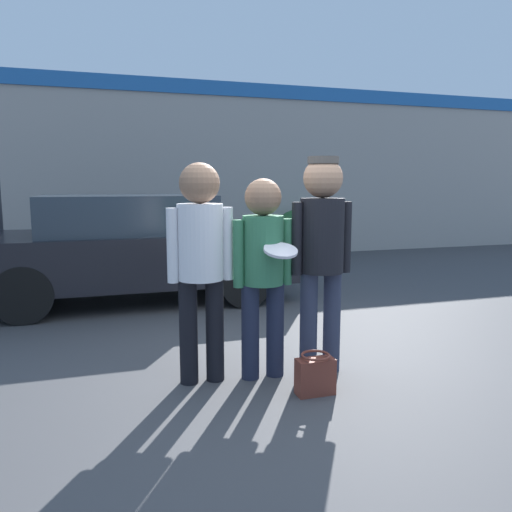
# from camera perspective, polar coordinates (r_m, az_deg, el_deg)

# --- Properties ---
(ground_plane) EXTENTS (56.00, 56.00, 0.00)m
(ground_plane) POSITION_cam_1_polar(r_m,az_deg,el_deg) (4.51, 4.50, -12.95)
(ground_plane) COLOR #3F3F42
(storefront_building) EXTENTS (24.00, 0.22, 3.80)m
(storefront_building) POSITION_cam_1_polar(r_m,az_deg,el_deg) (10.99, -9.27, 9.72)
(storefront_building) COLOR #B2A89E
(storefront_building) RESTS_ON ground
(person_left) EXTENTS (0.54, 0.37, 1.80)m
(person_left) POSITION_cam_1_polar(r_m,az_deg,el_deg) (4.03, -6.36, 0.49)
(person_left) COLOR black
(person_left) RESTS_ON ground
(person_middle_with_frisbee) EXTENTS (0.51, 0.55, 1.68)m
(person_middle_with_frisbee) POSITION_cam_1_polar(r_m,az_deg,el_deg) (4.12, 0.82, -0.63)
(person_middle_with_frisbee) COLOR #1E2338
(person_middle_with_frisbee) RESTS_ON ground
(person_right) EXTENTS (0.54, 0.37, 1.85)m
(person_right) POSITION_cam_1_polar(r_m,az_deg,el_deg) (4.25, 7.53, 1.56)
(person_right) COLOR #2D3347
(person_right) RESTS_ON ground
(parked_car_near) EXTENTS (4.35, 1.87, 1.48)m
(parked_car_near) POSITION_cam_1_polar(r_m,az_deg,el_deg) (7.15, -13.80, 0.99)
(parked_car_near) COLOR black
(parked_car_near) RESTS_ON ground
(street_lamp) EXTENTS (1.04, 0.35, 5.25)m
(street_lamp) POSITION_cam_1_polar(r_m,az_deg,el_deg) (8.59, -27.11, 18.09)
(street_lamp) COLOR #38383D
(street_lamp) RESTS_ON ground
(shrub) EXTENTS (1.08, 1.08, 1.08)m
(shrub) POSITION_cam_1_polar(r_m,az_deg,el_deg) (11.01, 4.80, 2.53)
(shrub) COLOR #285B2D
(shrub) RESTS_ON ground
(handbag) EXTENTS (0.30, 0.23, 0.33)m
(handbag) POSITION_cam_1_polar(r_m,az_deg,el_deg) (4.02, 6.79, -13.34)
(handbag) COLOR brown
(handbag) RESTS_ON ground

